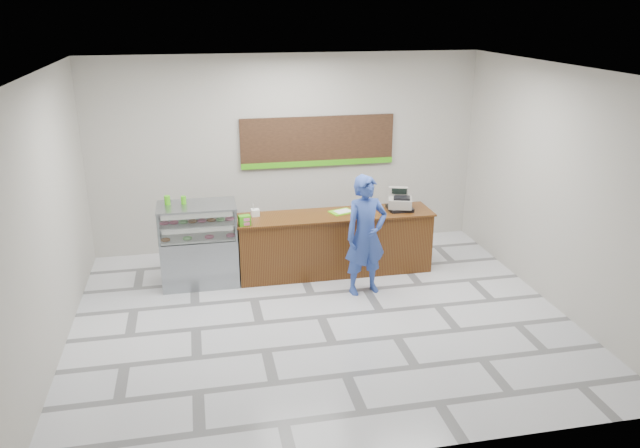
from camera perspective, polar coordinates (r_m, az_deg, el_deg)
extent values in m
plane|color=silver|center=(9.13, 0.10, -8.49)|extent=(7.00, 7.00, 0.00)
plane|color=#B5B1A6|center=(11.31, -2.99, 6.50)|extent=(7.00, 0.00, 7.00)
plane|color=silver|center=(8.11, 0.11, 13.94)|extent=(7.00, 7.00, 0.00)
cube|color=#5D3714|center=(10.41, 1.34, -1.84)|extent=(3.20, 0.70, 1.00)
cube|color=#5D3714|center=(10.23, 1.36, 0.84)|extent=(3.26, 0.76, 0.03)
cube|color=gray|center=(10.22, -10.92, -3.24)|extent=(1.20, 0.70, 0.80)
cube|color=white|center=(9.99, -11.15, 0.20)|extent=(1.20, 0.70, 0.50)
cube|color=gray|center=(9.90, -11.25, 1.65)|extent=(1.22, 0.72, 0.03)
cube|color=silver|center=(10.06, -11.07, -1.03)|extent=(1.14, 0.64, 0.02)
cube|color=silver|center=(9.98, -11.16, 0.26)|extent=(1.14, 0.64, 0.02)
torus|color=brown|center=(9.97, -13.94, -1.24)|extent=(0.15, 0.15, 0.05)
torus|color=#8DE07B|center=(9.96, -12.03, -1.11)|extent=(0.15, 0.15, 0.05)
torus|color=pink|center=(9.96, -10.11, -0.98)|extent=(0.15, 0.15, 0.05)
torus|color=pink|center=(9.97, -8.20, -0.85)|extent=(0.15, 0.15, 0.05)
torus|color=pink|center=(10.03, -14.02, 0.34)|extent=(0.15, 0.15, 0.05)
torus|color=pink|center=(10.03, -13.21, 0.40)|extent=(0.15, 0.15, 0.05)
torus|color=#8DE07B|center=(10.02, -12.40, 0.45)|extent=(0.15, 0.15, 0.05)
torus|color=brown|center=(10.02, -11.58, 0.51)|extent=(0.15, 0.15, 0.05)
torus|color=pink|center=(10.02, -10.77, 0.56)|extent=(0.15, 0.15, 0.05)
torus|color=brown|center=(10.02, -9.95, 0.62)|extent=(0.15, 0.15, 0.05)
torus|color=#8DE07B|center=(10.02, -9.14, 0.67)|extent=(0.15, 0.15, 0.05)
torus|color=pink|center=(10.03, -8.32, 0.72)|extent=(0.15, 0.15, 0.05)
cube|color=black|center=(11.32, -0.20, 7.57)|extent=(2.80, 0.05, 0.90)
cube|color=#43B114|center=(11.38, -0.17, 5.57)|extent=(2.80, 0.02, 0.10)
cube|color=black|center=(10.51, 7.31, 1.45)|extent=(0.38, 0.38, 0.06)
cube|color=gray|center=(10.48, 7.33, 2.00)|extent=(0.49, 0.50, 0.15)
cube|color=black|center=(10.38, 7.49, 2.37)|extent=(0.31, 0.26, 0.04)
cube|color=gray|center=(10.54, 7.17, 2.97)|extent=(0.34, 0.19, 0.15)
cube|color=black|center=(10.49, 7.26, 2.99)|extent=(0.24, 0.09, 0.10)
cube|color=black|center=(10.41, 6.55, 1.24)|extent=(0.07, 0.14, 0.04)
cube|color=#6EDC18|center=(10.31, 1.98, 1.12)|extent=(0.44, 0.38, 0.02)
cube|color=white|center=(10.31, 2.10, 1.18)|extent=(0.32, 0.27, 0.00)
cube|color=white|center=(10.18, -5.95, 1.05)|extent=(0.14, 0.14, 0.11)
cylinder|color=silver|center=(10.17, -6.12, 1.03)|extent=(0.07, 0.07, 0.11)
cube|color=#43B114|center=(9.74, -6.92, 0.32)|extent=(0.20, 0.15, 0.16)
cylinder|color=pink|center=(10.17, 4.26, 0.78)|extent=(0.14, 0.14, 0.00)
cylinder|color=#43B114|center=(9.99, -13.79, 2.13)|extent=(0.09, 0.09, 0.14)
cylinder|color=#43B114|center=(9.97, -12.37, 2.15)|extent=(0.08, 0.08, 0.12)
imported|color=#2F499F|center=(9.56, 4.21, -1.04)|extent=(0.76, 0.58, 1.89)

